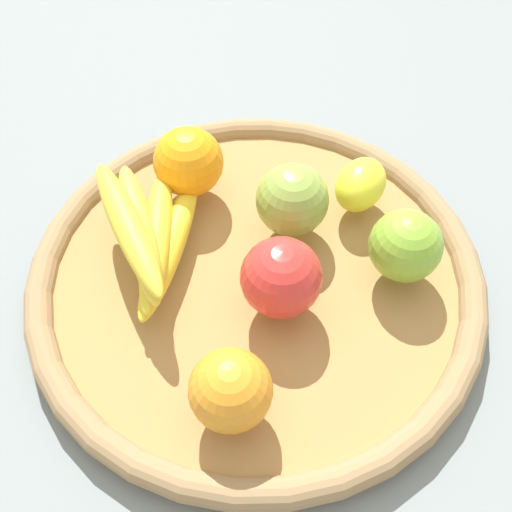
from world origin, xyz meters
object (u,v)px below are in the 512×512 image
Objects in this scene: banana_bunch at (149,235)px; orange_1 at (231,390)px; apple_0 at (405,246)px; apple_2 at (292,200)px; lemon_0 at (361,184)px; apple_1 at (281,277)px; orange_0 at (188,162)px.

orange_1 is at bearing -148.36° from banana_bunch.
apple_0 reaches higher than banana_bunch.
apple_0 is at bearing -113.68° from apple_2.
lemon_0 is (0.09, -0.21, -0.01)m from banana_bunch.
apple_1 reaches higher than orange_0.
lemon_0 is at bearing -66.20° from banana_bunch.
apple_1 is (0.12, -0.04, 0.00)m from orange_1.
lemon_0 is at bearing -61.64° from apple_2.
apple_2 is 1.05× the size of apple_0.
apple_1 is at bearing 150.31° from lemon_0.
apple_2 is (0.05, -0.14, 0.00)m from banana_bunch.
lemon_0 is at bearing -24.34° from orange_1.
orange_0 reaches higher than orange_1.
apple_1 is 1.02× the size of orange_0.
apple_1 reaches higher than banana_bunch.
lemon_0 is 0.91× the size of orange_0.
apple_2 and orange_0 have the same top height.
orange_1 is at bearing 162.71° from apple_1.
apple_0 is 0.13m from apple_1.
banana_bunch is 2.44× the size of orange_0.
apple_2 is at bearing -68.69° from banana_bunch.
orange_0 is at bearing 87.89° from lemon_0.
lemon_0 is (0.14, -0.08, -0.01)m from apple_1.
apple_1 is (-0.04, -0.13, 0.00)m from banana_bunch.
orange_1 is at bearing 155.66° from lemon_0.
banana_bunch is 0.15m from apple_2.
apple_2 reaches higher than lemon_0.
apple_1 is (-0.10, 0.01, 0.00)m from apple_2.
apple_1 reaches higher than apple_2.
apple_2 reaches higher than orange_1.
lemon_0 is (0.25, -0.11, -0.01)m from orange_1.
orange_0 is at bearing 15.56° from orange_1.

